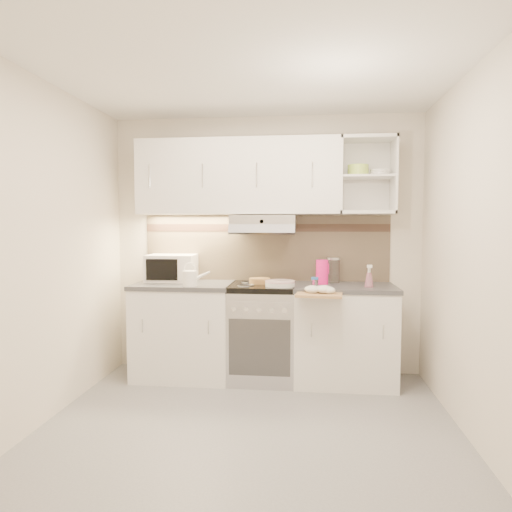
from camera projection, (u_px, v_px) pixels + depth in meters
The scene contains 17 objects.
ground at pixel (248, 432), 3.20m from camera, with size 3.00×3.00×0.00m, color gray.
room_shell at pixel (254, 202), 3.45m from camera, with size 3.04×2.84×2.52m.
base_cabinet_left at pixel (184, 332), 4.34m from camera, with size 0.90×0.60×0.86m, color white.
worktop_left at pixel (184, 285), 4.31m from camera, with size 0.92×0.62×0.04m, color #47474C.
base_cabinet_right at pixel (344, 336), 4.18m from camera, with size 0.90×0.60×0.86m, color white.
worktop_right at pixel (344, 287), 4.15m from camera, with size 0.92×0.62×0.04m, color #47474C.
electric_range at pixel (263, 332), 4.26m from camera, with size 0.60×0.60×0.90m.
microwave at pixel (172, 268), 4.43m from camera, with size 0.47×0.36×0.26m.
watering_can at pixel (191, 278), 4.08m from camera, with size 0.25×0.14×0.22m.
plate_stack at pixel (280, 283), 4.09m from camera, with size 0.27×0.27×0.06m.
bread_loaf at pixel (260, 281), 4.28m from camera, with size 0.20×0.20×0.05m, color #A96B47.
pink_pitcher at pixel (322, 272), 4.23m from camera, with size 0.12×0.11×0.23m.
glass_jar at pixel (333, 270), 4.35m from camera, with size 0.13×0.13×0.24m.
spice_jar at pixel (315, 282), 3.98m from camera, with size 0.06×0.06×0.09m.
spray_bottle at pixel (369, 278), 4.02m from camera, with size 0.08×0.08×0.21m.
cutting_board at pixel (319, 294), 3.82m from camera, with size 0.38×0.34×0.02m, color #B87C54.
dish_towel at pixel (320, 289), 3.82m from camera, with size 0.26×0.22×0.07m, color silver, non-canonical shape.
Camera 1 is at (0.39, -3.08, 1.46)m, focal length 32.00 mm.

